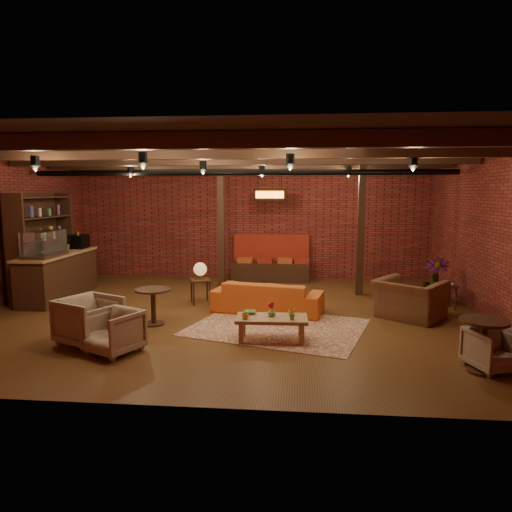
# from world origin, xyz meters

# --- Properties ---
(floor) EXTENTS (10.00, 10.00, 0.00)m
(floor) POSITION_xyz_m (0.00, 0.00, 0.00)
(floor) COLOR #422B10
(floor) RESTS_ON ground
(ceiling) EXTENTS (10.00, 8.00, 0.02)m
(ceiling) POSITION_xyz_m (0.00, 0.00, 3.20)
(ceiling) COLOR black
(ceiling) RESTS_ON wall_back
(wall_back) EXTENTS (10.00, 0.02, 3.20)m
(wall_back) POSITION_xyz_m (0.00, 4.00, 1.60)
(wall_back) COLOR maroon
(wall_back) RESTS_ON ground
(wall_front) EXTENTS (10.00, 0.02, 3.20)m
(wall_front) POSITION_xyz_m (0.00, -4.00, 1.60)
(wall_front) COLOR maroon
(wall_front) RESTS_ON ground
(wall_right) EXTENTS (0.02, 8.00, 3.20)m
(wall_right) POSITION_xyz_m (5.00, 0.00, 1.60)
(wall_right) COLOR maroon
(wall_right) RESTS_ON ground
(ceiling_beams) EXTENTS (9.80, 6.40, 0.22)m
(ceiling_beams) POSITION_xyz_m (0.00, 0.00, 3.08)
(ceiling_beams) COLOR black
(ceiling_beams) RESTS_ON ceiling
(ceiling_pipe) EXTENTS (9.60, 0.12, 0.12)m
(ceiling_pipe) POSITION_xyz_m (0.00, 1.60, 2.85)
(ceiling_pipe) COLOR black
(ceiling_pipe) RESTS_ON ceiling
(post_left) EXTENTS (0.16, 0.16, 3.20)m
(post_left) POSITION_xyz_m (-0.60, 2.60, 1.60)
(post_left) COLOR black
(post_left) RESTS_ON ground
(post_right) EXTENTS (0.16, 0.16, 3.20)m
(post_right) POSITION_xyz_m (2.80, 2.00, 1.60)
(post_right) COLOR black
(post_right) RESTS_ON ground
(service_counter) EXTENTS (0.80, 2.50, 1.60)m
(service_counter) POSITION_xyz_m (-4.10, 1.00, 0.80)
(service_counter) COLOR black
(service_counter) RESTS_ON ground
(plant_counter) EXTENTS (0.35, 0.39, 0.30)m
(plant_counter) POSITION_xyz_m (-4.00, 1.20, 1.22)
(plant_counter) COLOR #337F33
(plant_counter) RESTS_ON service_counter
(shelving_hutch) EXTENTS (0.52, 2.00, 2.40)m
(shelving_hutch) POSITION_xyz_m (-4.50, 1.10, 1.20)
(shelving_hutch) COLOR black
(shelving_hutch) RESTS_ON ground
(banquette) EXTENTS (2.10, 0.70, 1.00)m
(banquette) POSITION_xyz_m (0.60, 3.55, 0.50)
(banquette) COLOR #9F271A
(banquette) RESTS_ON ground
(service_sign) EXTENTS (0.86, 0.06, 0.30)m
(service_sign) POSITION_xyz_m (0.60, 3.10, 2.35)
(service_sign) COLOR orange
(service_sign) RESTS_ON ceiling
(ceiling_spotlights) EXTENTS (6.40, 4.40, 0.28)m
(ceiling_spotlights) POSITION_xyz_m (0.00, 0.00, 2.86)
(ceiling_spotlights) COLOR black
(ceiling_spotlights) RESTS_ON ceiling
(rug) EXTENTS (3.51, 3.05, 0.01)m
(rug) POSITION_xyz_m (0.99, -0.84, 0.01)
(rug) COLOR maroon
(rug) RESTS_ON floor
(sofa) EXTENTS (2.32, 1.28, 0.64)m
(sofa) POSITION_xyz_m (0.74, 0.20, 0.32)
(sofa) COLOR #C3511B
(sofa) RESTS_ON floor
(coffee_table) EXTENTS (1.18, 0.61, 0.65)m
(coffee_table) POSITION_xyz_m (0.92, -1.58, 0.36)
(coffee_table) COLOR #9B6948
(coffee_table) RESTS_ON floor
(side_table_lamp) EXTENTS (0.56, 0.56, 0.90)m
(side_table_lamp) POSITION_xyz_m (-0.77, 0.81, 0.69)
(side_table_lamp) COLOR black
(side_table_lamp) RESTS_ON floor
(round_table_left) EXTENTS (0.64, 0.64, 0.67)m
(round_table_left) POSITION_xyz_m (-1.28, -0.86, 0.45)
(round_table_left) COLOR black
(round_table_left) RESTS_ON floor
(armchair_a) EXTENTS (1.05, 1.07, 0.85)m
(armchair_a) POSITION_xyz_m (-1.97, -2.01, 0.42)
(armchair_a) COLOR #BAAC90
(armchair_a) RESTS_ON floor
(armchair_b) EXTENTS (0.93, 0.91, 0.73)m
(armchair_b) POSITION_xyz_m (-1.42, -2.38, 0.36)
(armchair_b) COLOR #BAAC90
(armchair_b) RESTS_ON floor
(armchair_right) EXTENTS (1.38, 1.31, 1.01)m
(armchair_right) POSITION_xyz_m (3.49, -0.02, 0.51)
(armchair_right) COLOR brown
(armchair_right) RESTS_ON floor
(side_table_book) EXTENTS (0.47, 0.47, 0.53)m
(side_table_book) POSITION_xyz_m (4.40, 0.88, 0.47)
(side_table_book) COLOR black
(side_table_book) RESTS_ON floor
(round_table_right) EXTENTS (0.62, 0.62, 0.73)m
(round_table_right) POSITION_xyz_m (3.83, -2.65, 0.49)
(round_table_right) COLOR black
(round_table_right) RESTS_ON floor
(armchair_far) EXTENTS (0.76, 0.74, 0.63)m
(armchair_far) POSITION_xyz_m (4.02, -2.55, 0.32)
(armchair_far) COLOR #BAAC90
(armchair_far) RESTS_ON floor
(plant_tall) EXTENTS (2.13, 2.13, 2.88)m
(plant_tall) POSITION_xyz_m (4.40, 1.50, 1.44)
(plant_tall) COLOR #4C7F4C
(plant_tall) RESTS_ON floor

